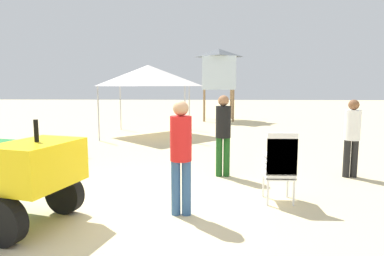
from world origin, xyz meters
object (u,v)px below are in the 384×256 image
object	(u,v)px
popup_canopy	(148,76)
stacked_plastic_chairs	(280,162)
surfboard_pile	(38,150)
lifeguard_near_left	(352,133)
lifeguard_near_center	(181,150)
lifeguard_near_right	(223,130)
lifeguard_tower	(218,69)

from	to	relation	value
popup_canopy	stacked_plastic_chairs	bearing A→B (deg)	-65.52
surfboard_pile	lifeguard_near_left	xyz separation A→B (m)	(7.64, -1.60, 0.75)
stacked_plastic_chairs	lifeguard_near_center	bearing A→B (deg)	-160.67
lifeguard_near_center	lifeguard_near_right	size ratio (longest dim) A/B	0.99
popup_canopy	lifeguard_near_right	bearing A→B (deg)	-66.39
lifeguard_near_right	popup_canopy	distance (m)	6.67
surfboard_pile	lifeguard_near_center	distance (m)	5.73
popup_canopy	lifeguard_tower	bearing A→B (deg)	62.91
stacked_plastic_chairs	lifeguard_near_left	size ratio (longest dim) A/B	0.72
lifeguard_near_right	stacked_plastic_chairs	bearing A→B (deg)	-62.45
stacked_plastic_chairs	popup_canopy	size ratio (longest dim) A/B	0.39
lifeguard_tower	lifeguard_near_left	bearing A→B (deg)	-78.49
stacked_plastic_chairs	lifeguard_near_left	world-z (taller)	lifeguard_near_left
lifeguard_near_right	popup_canopy	size ratio (longest dim) A/B	0.56
surfboard_pile	lifeguard_tower	xyz separation A→B (m)	(5.25, 10.11, 2.66)
lifeguard_near_left	lifeguard_tower	bearing A→B (deg)	101.51
surfboard_pile	lifeguard_tower	size ratio (longest dim) A/B	0.64
lifeguard_near_left	lifeguard_near_center	xyz separation A→B (m)	(-3.45, -2.23, 0.05)
lifeguard_near_left	popup_canopy	bearing A→B (deg)	131.90
stacked_plastic_chairs	surfboard_pile	size ratio (longest dim) A/B	0.47
lifeguard_near_left	lifeguard_near_center	distance (m)	4.11
lifeguard_near_left	lifeguard_tower	distance (m)	12.10
lifeguard_near_center	popup_canopy	bearing A→B (deg)	102.94
surfboard_pile	popup_canopy	bearing A→B (deg)	62.08
lifeguard_near_left	lifeguard_near_right	bearing A→B (deg)	-179.08
surfboard_pile	lifeguard_near_right	distance (m)	5.25
lifeguard_near_center	lifeguard_tower	xyz separation A→B (m)	(1.07, 13.94, 1.86)
stacked_plastic_chairs	lifeguard_tower	size ratio (longest dim) A/B	0.30
surfboard_pile	stacked_plastic_chairs	bearing A→B (deg)	-29.54
stacked_plastic_chairs	lifeguard_near_right	distance (m)	1.87
surfboard_pile	popup_canopy	size ratio (longest dim) A/B	0.83
lifeguard_near_center	lifeguard_tower	distance (m)	14.11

